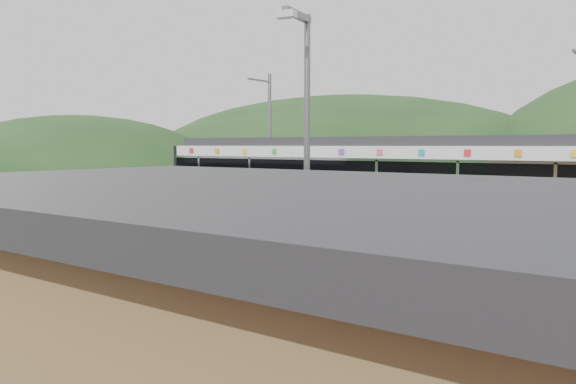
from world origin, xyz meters
The scene contains 9 objects.
ground centered at (0.00, 0.00, 0.00)m, with size 120.00×120.00×0.00m, color #4C4C4F.
hills centered at (6.19, 5.29, 0.00)m, with size 146.00×149.00×26.00m.
platform centered at (0.00, 3.30, 0.15)m, with size 26.00×3.20×0.30m, color #9E9E99.
yellow_line centered at (0.00, 2.00, 0.30)m, with size 26.00×0.10×0.01m, color yellow.
train centered at (0.56, 6.00, 2.06)m, with size 20.44×3.01×3.74m.
catenary_mast_west centered at (-7.00, 8.56, 3.65)m, with size 0.18×1.80×7.00m.
station_shelter centered at (6.00, -9.01, 1.55)m, with size 9.20×6.20×3.00m.
pallet_stack centered at (8.01, -5.93, 0.14)m, with size 1.36×1.22×0.29m.
lamp_post centered at (4.30, -5.17, 3.52)m, with size 0.37×1.06×5.89m.
Camera 1 is at (10.28, -14.09, 3.43)m, focal length 35.00 mm.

